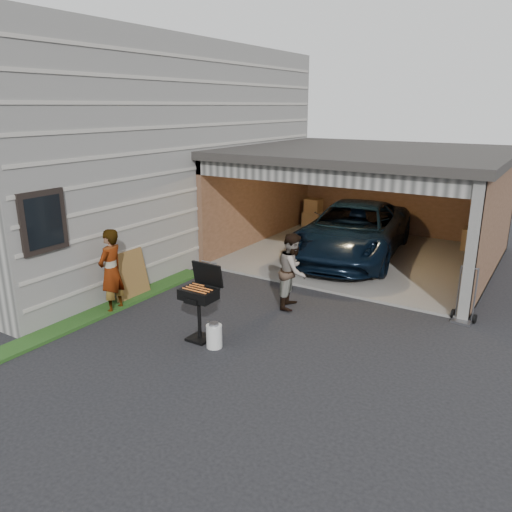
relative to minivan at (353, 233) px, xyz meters
The scene contains 11 objects.
ground 6.29m from the minivan, 95.20° to the right, with size 80.00×80.00×0.00m, color black.
house 7.23m from the minivan, 161.28° to the right, with size 7.00×11.00×5.50m, color #474744.
groundcover_strip 7.78m from the minivan, 111.30° to the right, with size 0.50×8.00×0.06m, color #193814.
garage 1.30m from the minivan, 71.07° to the left, with size 6.80×6.30×2.90m.
minivan is the anchor object (origin of this frame).
woman 6.52m from the minivan, 114.17° to the right, with size 0.62×0.40×1.69m, color #CAE8FF.
man 3.83m from the minivan, 86.51° to the right, with size 0.75×0.58×1.54m, color #482F1C.
bbq_grill 6.01m from the minivan, 94.09° to the right, with size 0.61×0.53×1.35m.
propane_tank 6.14m from the minivan, 90.38° to the right, with size 0.27×0.27×0.41m, color silver.
plywood_panel 6.00m from the minivan, 119.00° to the right, with size 0.04×0.92×1.03m, color brown.
hand_truck 4.36m from the minivan, 39.48° to the right, with size 0.46×0.36×1.09m.
Camera 1 is at (5.22, -6.04, 3.95)m, focal length 35.00 mm.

